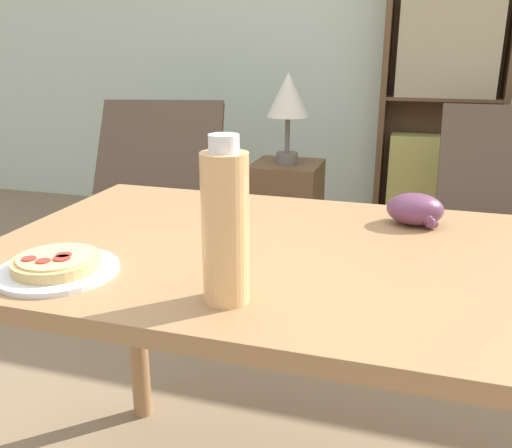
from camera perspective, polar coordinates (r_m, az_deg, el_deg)
wall_back at (r=3.75m, az=12.99°, el=19.78°), size 8.00×0.05×2.60m
dining_table at (r=1.15m, az=6.49°, el=-7.64°), size 1.38×0.78×0.77m
pizza_on_plate at (r=1.06m, az=-20.21°, el=-4.16°), size 0.22×0.22×0.04m
grape_bunch at (r=1.32m, az=16.39°, el=1.48°), size 0.13×0.11×0.07m
drink_bottle at (r=0.86m, az=-3.25°, el=-0.20°), size 0.08×0.08×0.27m
lounge_chair_near at (r=2.98m, az=-10.59°, el=0.69°), size 0.82×0.90×0.88m
lounge_chair_far at (r=2.95m, az=24.81°, el=-0.90°), size 0.69×0.77×0.88m
bookshelf at (r=3.61m, az=18.94°, el=11.20°), size 0.74×0.24×1.73m
side_table at (r=2.84m, az=3.16°, el=0.44°), size 0.34×0.34×0.61m
table_lamp at (r=2.72m, az=3.39°, el=13.00°), size 0.21×0.21×0.45m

